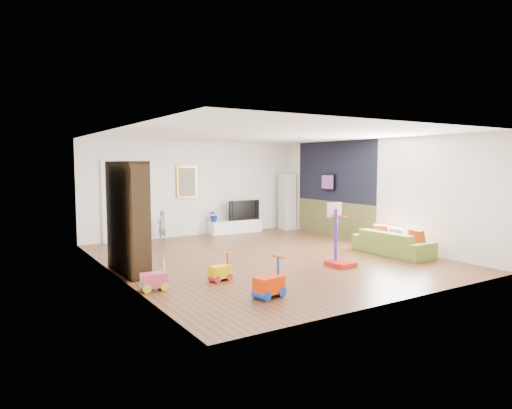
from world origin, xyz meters
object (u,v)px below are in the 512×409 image
media_console (235,227)px  bookshelf (127,218)px  sofa (393,243)px  basketball_hoop (341,235)px

media_console → bookshelf: bookshelf is taller
sofa → bookshelf: bearing=74.5°
basketball_hoop → media_console: bearing=82.7°
bookshelf → basketball_hoop: 4.20m
basketball_hoop → bookshelf: bearing=152.6°
basketball_hoop → sofa: bearing=5.4°
bookshelf → basketball_hoop: size_ratio=1.64×
bookshelf → sofa: 5.87m
media_console → sofa: bearing=-72.1°
media_console → bookshelf: size_ratio=0.77×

